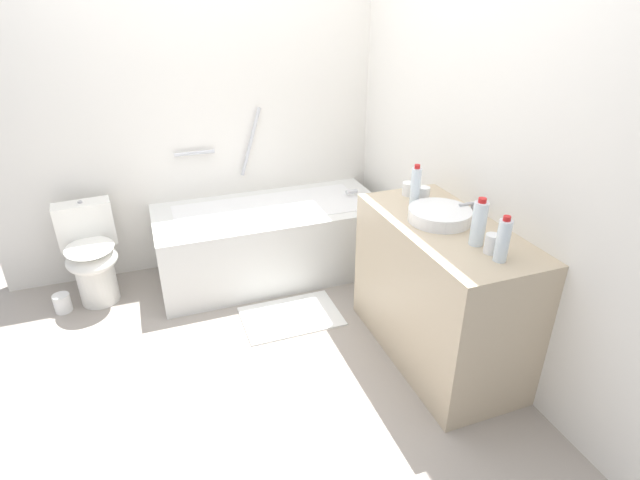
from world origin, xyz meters
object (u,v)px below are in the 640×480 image
sink_faucet (471,210)px  water_bottle_1 (479,223)px  toilet (92,255)px  drinking_glass_0 (492,244)px  drinking_glass_1 (423,195)px  toilet_paper_roll (62,303)px  bathtub (271,238)px  sink_basin (440,215)px  bath_mat (291,316)px  water_bottle_2 (415,188)px  water_bottle_0 (503,240)px  drinking_glass_2 (409,189)px

sink_faucet → water_bottle_1: water_bottle_1 is taller
toilet → drinking_glass_0: drinking_glass_0 is taller
drinking_glass_1 → toilet_paper_roll: drinking_glass_1 is taller
bathtub → sink_basin: bathtub is taller
bathtub → bath_mat: bathtub is taller
toilet → water_bottle_2: size_ratio=2.69×
sink_basin → water_bottle_0: size_ratio=1.51×
bathtub → toilet: size_ratio=2.43×
drinking_glass_1 → toilet_paper_roll: (-2.17, 0.92, -0.83)m
sink_faucet → drinking_glass_1: (-0.15, 0.25, 0.01)m
water_bottle_1 → toilet: bearing=140.7°
sink_basin → water_bottle_0: (0.02, -0.48, 0.07)m
drinking_glass_2 → bath_mat: bearing=166.5°
water_bottle_1 → bath_mat: water_bottle_1 is taller
toilet → drinking_glass_1: size_ratio=6.94×
toilet → toilet_paper_roll: size_ratio=5.34×
drinking_glass_1 → toilet_paper_roll: 2.50m
drinking_glass_0 → water_bottle_1: bearing=96.7°
bath_mat → water_bottle_0: bearing=-55.8°
water_bottle_2 → drinking_glass_0: size_ratio=2.68×
sink_basin → drinking_glass_2: 0.39m
bathtub → drinking_glass_1: 1.32m
water_bottle_0 → bath_mat: bearing=124.2°
sink_faucet → drinking_glass_0: bearing=-113.0°
toilet → water_bottle_0: water_bottle_0 is taller
drinking_glass_1 → bathtub: bearing=125.9°
water_bottle_2 → bath_mat: water_bottle_2 is taller
bathtub → toilet: 1.25m
drinking_glass_1 → toilet: bearing=152.4°
bathtub → toilet: (-1.25, 0.06, 0.05)m
water_bottle_2 → drinking_glass_0: (0.07, -0.61, -0.07)m
sink_faucet → water_bottle_2: bearing=137.8°
water_bottle_1 → water_bottle_2: (-0.05, 0.51, 0.01)m
toilet_paper_roll → bathtub: bearing=1.1°
toilet → water_bottle_1: (1.91, -1.56, 0.62)m
sink_faucet → water_bottle_2: 0.33m
water_bottle_1 → drinking_glass_0: (0.01, -0.10, -0.07)m
bathtub → water_bottle_0: bathtub is taller
sink_faucet → toilet_paper_roll: bearing=153.3°
drinking_glass_2 → toilet_paper_roll: drinking_glass_2 is taller
drinking_glass_1 → bath_mat: (-0.73, 0.32, -0.89)m
sink_basin → water_bottle_0: water_bottle_0 is taller
toilet_paper_roll → water_bottle_1: bearing=-34.4°
sink_basin → toilet_paper_roll: (-2.12, 1.17, -0.82)m
sink_basin → water_bottle_1: bearing=-86.3°
bathtub → toilet: bearing=177.1°
toilet → water_bottle_2: 2.22m
drinking_glass_2 → toilet_paper_roll: (-2.15, 0.78, -0.82)m
sink_faucet → water_bottle_0: size_ratio=0.68×
sink_faucet → drinking_glass_2: bearing=113.5°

